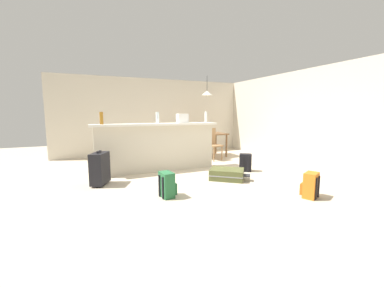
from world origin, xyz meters
TOP-DOWN VIEW (x-y plane):
  - ground_plane at (0.00, 0.00)m, footprint 13.00×13.00m
  - wall_back at (0.00, 3.05)m, footprint 6.60×0.10m
  - wall_right at (3.05, 0.30)m, footprint 0.10×6.00m
  - partition_half_wall at (-0.70, 0.55)m, footprint 2.80×0.20m
  - bar_countertop at (-0.70, 0.55)m, footprint 2.96×0.40m
  - bottle_amber at (-1.92, 0.58)m, footprint 0.07×0.07m
  - bottle_clear at (-0.68, 0.59)m, footprint 0.08×0.08m
  - bottle_white at (0.58, 0.58)m, footprint 0.07×0.07m
  - grocery_bag at (-0.07, 0.56)m, footprint 0.26×0.18m
  - dining_table at (1.27, 1.79)m, footprint 1.10×0.80m
  - dining_chair_near_partition at (1.16, 1.27)m, footprint 0.48×0.48m
  - dining_chair_far_side at (1.26, 2.28)m, footprint 0.43×0.43m
  - pendant_lamp at (1.22, 1.77)m, footprint 0.34×0.34m
  - suitcase_flat_olive at (0.43, -0.72)m, footprint 0.85×0.82m
  - backpack_orange at (1.11, -2.19)m, footprint 0.33×0.31m
  - suitcase_upright_black at (-2.02, -0.08)m, footprint 0.41×0.50m
  - backpack_green at (-1.04, -1.22)m, footprint 0.27×0.30m
  - backpack_black at (1.21, -0.29)m, footprint 0.34×0.33m

SIDE VIEW (x-z plane):
  - ground_plane at x=0.00m, z-range -0.05..0.00m
  - suitcase_flat_olive at x=0.43m, z-range 0.00..0.22m
  - backpack_orange at x=1.11m, z-range -0.01..0.41m
  - backpack_green at x=-1.04m, z-range -0.01..0.41m
  - backpack_black at x=1.21m, z-range -0.01..0.41m
  - suitcase_upright_black at x=-2.02m, z-range 0.00..0.67m
  - dining_chair_near_partition at x=1.16m, z-range 0.05..0.98m
  - dining_chair_far_side at x=1.26m, z-range 0.05..0.98m
  - partition_half_wall at x=-0.70m, z-range 0.00..1.09m
  - dining_table at x=1.27m, z-range 0.28..1.02m
  - bar_countertop at x=-0.70m, z-range 1.09..1.14m
  - wall_back at x=0.00m, z-range 0.00..2.50m
  - wall_right at x=3.05m, z-range 0.00..2.50m
  - grocery_bag at x=-0.07m, z-range 1.14..1.36m
  - bottle_clear at x=-0.68m, z-range 1.14..1.40m
  - bottle_amber at x=-1.92m, z-range 1.14..1.40m
  - bottle_white at x=0.58m, z-range 1.14..1.41m
  - pendant_lamp at x=1.22m, z-range 1.67..2.30m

